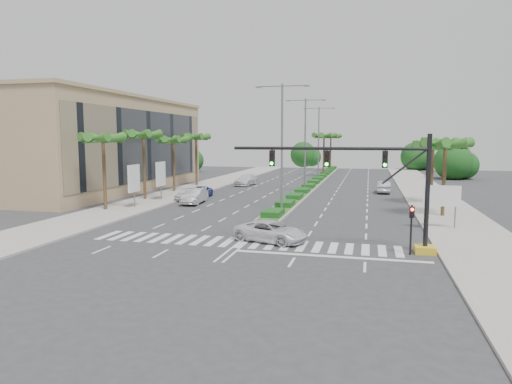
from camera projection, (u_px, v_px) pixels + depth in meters
ground at (242, 243)px, 30.39m from camera, size 160.00×160.00×0.00m
footpath_right at (441, 207)px, 46.02m from camera, size 6.00×120.00×0.15m
footpath_left at (163, 197)px, 53.30m from camera, size 6.00×120.00×0.15m
median at (317, 181)px, 73.75m from camera, size 2.20×75.00×0.20m
median_grass at (317, 180)px, 73.74m from camera, size 1.80×75.00×0.04m
building at (108, 146)px, 60.98m from camera, size 12.00×36.00×12.00m
signal_gantry at (388, 196)px, 27.77m from camera, size 12.60×1.20×7.20m
pedestrian_signal at (411, 221)px, 26.96m from camera, size 0.28×0.36×3.00m
direction_sign at (442, 198)px, 34.57m from camera, size 2.70×0.11×3.40m
billboard_near at (134, 179)px, 45.08m from camera, size 0.18×2.10×4.35m
billboard_far at (161, 174)px, 50.87m from camera, size 0.18×2.10×4.35m
palm_left_near at (103, 141)px, 43.20m from camera, size 4.57×4.68×7.55m
palm_left_mid at (143, 137)px, 50.87m from camera, size 4.57×4.68×7.95m
palm_left_far at (173, 142)px, 58.65m from camera, size 4.57×4.68×7.35m
palm_left_end at (196, 139)px, 66.31m from camera, size 4.57×4.68×7.75m
palm_right_near at (446, 147)px, 39.69m from camera, size 4.57×4.68×7.05m
palm_right_far at (433, 148)px, 47.44m from camera, size 4.57×4.68×6.75m
palm_median_a at (324, 137)px, 82.57m from camera, size 4.57×4.68×8.05m
palm_median_b at (331, 138)px, 97.03m from camera, size 4.57×4.68×8.05m
streetlight_near at (282, 140)px, 43.09m from camera, size 5.10×0.25×12.00m
streetlight_mid at (305, 140)px, 58.52m from camera, size 5.10×0.25×12.00m
streetlight_far at (319, 139)px, 73.94m from camera, size 5.10×0.25×12.00m
car_parked_a at (187, 194)px, 51.37m from camera, size 1.71×4.16×1.41m
car_parked_b at (194, 196)px, 48.67m from camera, size 2.04×5.02×1.62m
car_parked_c at (200, 192)px, 53.63m from camera, size 2.59×4.90×1.31m
car_parked_d at (246, 180)px, 67.97m from camera, size 2.87×5.64×1.57m
car_crossing at (271, 231)px, 30.66m from camera, size 5.52×3.78×1.40m
car_right at (384, 187)px, 58.40m from camera, size 1.78×4.64×1.51m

